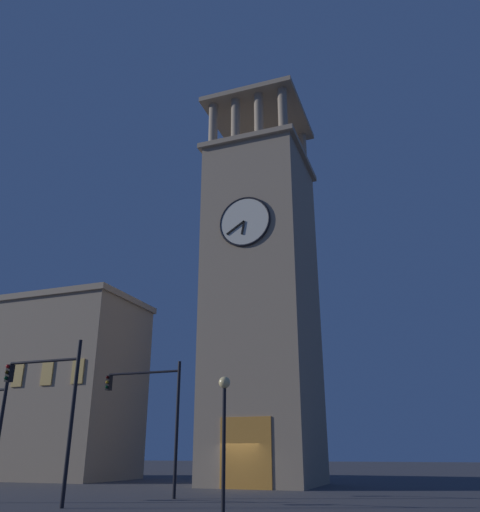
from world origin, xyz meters
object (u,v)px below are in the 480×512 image
(clocktower, at_px, (262,298))
(traffic_signal_mid, at_px, (52,398))
(traffic_signal_near, at_px, (154,405))
(street_lamp, at_px, (224,414))
(adjacent_wing_building, at_px, (25,388))

(clocktower, relative_size, traffic_signal_mid, 4.80)
(clocktower, bearing_deg, traffic_signal_mid, 75.51)
(traffic_signal_near, xyz_separation_m, street_lamp, (-5.65, 4.74, -0.86))
(adjacent_wing_building, height_order, street_lamp, adjacent_wing_building)
(clocktower, relative_size, traffic_signal_near, 4.96)
(clocktower, bearing_deg, street_lamp, 102.06)
(adjacent_wing_building, height_order, traffic_signal_mid, adjacent_wing_building)
(clocktower, xyz_separation_m, traffic_signal_near, (2.31, 10.88, -8.28))
(clocktower, distance_m, street_lamp, 18.41)
(clocktower, bearing_deg, traffic_signal_near, 78.03)
(adjacent_wing_building, distance_m, traffic_signal_mid, 25.34)
(clocktower, height_order, street_lamp, clocktower)
(traffic_signal_near, height_order, street_lamp, traffic_signal_near)
(traffic_signal_near, xyz_separation_m, traffic_signal_mid, (1.87, 5.30, -0.05))
(clocktower, bearing_deg, adjacent_wing_building, -4.41)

